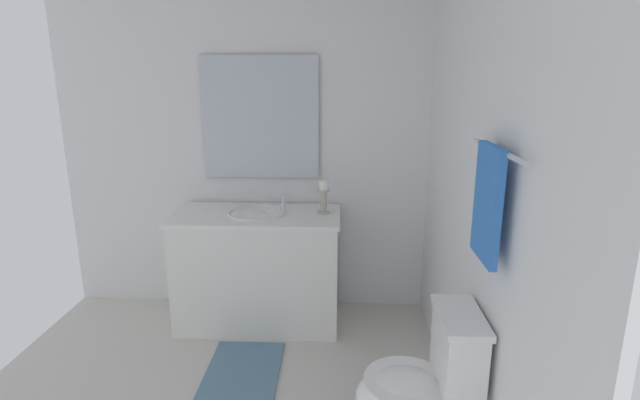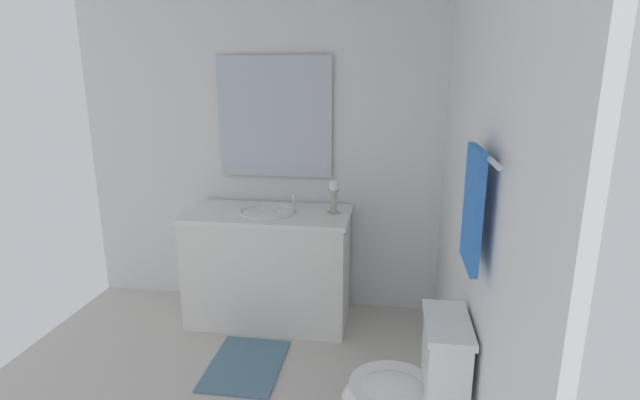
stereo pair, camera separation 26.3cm
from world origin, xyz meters
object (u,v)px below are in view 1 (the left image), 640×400
towel_near_vanity (487,203)px  bath_mat (244,369)px  towel_bar (497,150)px  toilet (421,390)px  candle_holder_tall (324,196)px  mirror (260,118)px  sink_basin (257,219)px  vanity_cabinet (259,268)px

towel_near_vanity → bath_mat: (-0.70, -1.16, -1.25)m
towel_bar → bath_mat: size_ratio=1.02×
toilet → towel_bar: 1.13m
candle_holder_tall → toilet: size_ratio=0.31×
bath_mat → mirror: bearing=-180.0°
candle_holder_tall → bath_mat: 1.23m
sink_basin → towel_bar: (1.33, 1.17, 0.69)m
vanity_cabinet → toilet: (1.27, 0.95, -0.04)m
candle_holder_tall → towel_near_vanity: (1.36, 0.69, 0.32)m
vanity_cabinet → candle_holder_tall: candle_holder_tall is taller
towel_bar → towel_near_vanity: size_ratio=1.32×
candle_holder_tall → towel_bar: (1.36, 0.71, 0.54)m
towel_near_vanity → towel_bar: bearing=90.0°
bath_mat → sink_basin: bearing=179.9°
vanity_cabinet → towel_bar: bearing=41.5°
sink_basin → mirror: mirror is taller
toilet → vanity_cabinet: bearing=-143.1°
mirror → towel_near_vanity: size_ratio=1.87×
towel_bar → towel_near_vanity: towel_near_vanity is taller
towel_near_vanity → vanity_cabinet: bearing=-139.0°
sink_basin → toilet: 1.64m
mirror → towel_bar: bearing=36.1°
candle_holder_tall → towel_near_vanity: size_ratio=0.50×
sink_basin → towel_bar: towel_bar is taller
sink_basin → toilet: bearing=36.9°
bath_mat → towel_near_vanity: bearing=58.7°
sink_basin → towel_near_vanity: 1.82m
vanity_cabinet → toilet: 1.59m
vanity_cabinet → sink_basin: bearing=90.0°
towel_bar → towel_near_vanity: 0.21m
vanity_cabinet → towel_bar: 2.07m
mirror → toilet: bearing=31.6°
vanity_cabinet → bath_mat: size_ratio=1.94×
mirror → towel_bar: mirror is taller
towel_bar → mirror: bearing=-143.9°
mirror → towel_near_vanity: 1.99m
sink_basin → candle_holder_tall: candle_holder_tall is taller
sink_basin → towel_near_vanity: (1.33, 1.16, 0.48)m
mirror → bath_mat: bearing=0.0°
mirror → candle_holder_tall: (0.25, 0.46, -0.51)m
vanity_cabinet → bath_mat: 0.74m
mirror → bath_mat: (0.91, 0.00, -1.44)m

